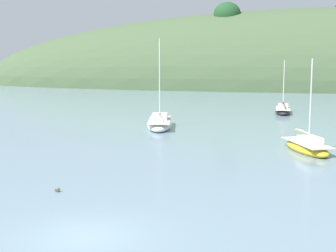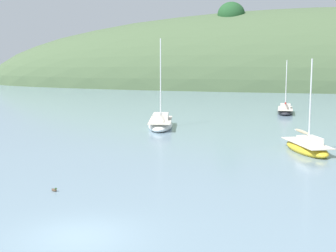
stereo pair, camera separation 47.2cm
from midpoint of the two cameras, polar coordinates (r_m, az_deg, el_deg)
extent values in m
plane|color=slate|center=(19.22, -10.04, -12.26)|extent=(400.00, 400.00, 0.00)
ellipsoid|color=#1E4723|center=(97.72, 6.58, 12.45)|extent=(5.15, 4.68, 4.68)
ellipsoid|color=#232328|center=(56.81, 12.66, 1.61)|extent=(1.98, 5.02, 0.79)
cube|color=beige|center=(56.77, 12.67, 1.97)|extent=(1.82, 4.62, 0.06)
cube|color=beige|center=(57.13, 12.68, 2.25)|extent=(1.19, 1.64, 0.48)
cylinder|color=silver|center=(56.79, 12.75, 4.64)|extent=(0.09, 0.09, 5.27)
cylinder|color=silver|center=(55.92, 12.69, 2.49)|extent=(0.20, 2.07, 0.07)
ellipsoid|color=maroon|center=(55.92, 12.69, 2.54)|extent=(0.32, 2.00, 0.20)
ellipsoid|color=gold|center=(35.49, 15.10, -2.45)|extent=(3.46, 5.57, 0.84)
cube|color=beige|center=(35.42, 15.12, -1.85)|extent=(3.18, 5.13, 0.06)
cube|color=silver|center=(35.01, 15.44, -1.57)|extent=(1.66, 1.98, 0.50)
cylinder|color=silver|center=(34.81, 15.49, 2.69)|extent=(0.09, 0.09, 5.69)
cylinder|color=silver|center=(36.07, 14.58, -0.65)|extent=(0.81, 2.11, 0.07)
ellipsoid|color=tan|center=(36.07, 14.58, -0.57)|extent=(0.90, 2.07, 0.20)
ellipsoid|color=white|center=(44.80, -1.27, 0.11)|extent=(2.87, 6.39, 0.99)
cube|color=beige|center=(44.73, -1.27, 0.67)|extent=(2.64, 5.88, 0.06)
cube|color=beige|center=(45.19, -1.24, 1.10)|extent=(1.61, 2.13, 0.55)
cylinder|color=silver|center=(44.70, -1.27, 5.30)|extent=(0.09, 0.09, 7.20)
cylinder|color=silver|center=(43.67, -1.33, 1.36)|extent=(0.40, 2.58, 0.07)
ellipsoid|color=#473828|center=(25.32, -12.95, -7.15)|extent=(0.38, 0.34, 0.16)
sphere|color=#1E4723|center=(25.17, -12.78, -6.97)|extent=(0.09, 0.09, 0.09)
cone|color=gold|center=(25.12, -12.70, -7.01)|extent=(0.06, 0.06, 0.04)
cone|color=#473828|center=(25.44, -13.15, -7.01)|extent=(0.10, 0.10, 0.08)
camera|label=1|loc=(0.24, -90.36, -0.05)|focal=53.78mm
camera|label=2|loc=(0.24, 89.64, 0.05)|focal=53.78mm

